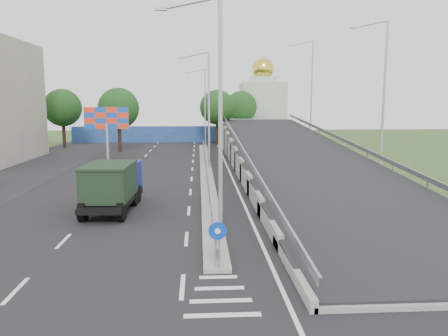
{
  "coord_description": "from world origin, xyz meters",
  "views": [
    {
      "loc": [
        -0.64,
        -12.52,
        6.01
      ],
      "look_at": [
        0.82,
        12.31,
        2.2
      ],
      "focal_mm": 35.0,
      "sensor_mm": 36.0,
      "label": 1
    }
  ],
  "objects": [
    {
      "name": "church",
      "position": [
        10.0,
        60.0,
        5.31
      ],
      "size": [
        7.0,
        7.0,
        13.8
      ],
      "color": "#B2CCAD",
      "rests_on": "ground"
    },
    {
      "name": "road_surface",
      "position": [
        -3.0,
        20.0,
        0.0
      ],
      "size": [
        26.0,
        90.0,
        0.04
      ],
      "primitive_type": "cube",
      "color": "black",
      "rests_on": "ground"
    },
    {
      "name": "dump_truck",
      "position": [
        -5.39,
        11.52,
        1.5
      ],
      "size": [
        2.58,
        6.23,
        2.71
      ],
      "rotation": [
        0.0,
        0.0,
        -0.05
      ],
      "color": "black",
      "rests_on": "ground"
    },
    {
      "name": "sign_bollard",
      "position": [
        0.0,
        2.17,
        1.03
      ],
      "size": [
        0.64,
        0.23,
        1.67
      ],
      "color": "black",
      "rests_on": "median"
    },
    {
      "name": "lamp_post_near",
      "position": [
        0.11,
        6.0,
        5.81
      ],
      "size": [
        2.74,
        0.18,
        10.08
      ],
      "color": "#B2B5B7",
      "rests_on": "median"
    },
    {
      "name": "lamp_post_mid",
      "position": [
        0.11,
        26.0,
        5.81
      ],
      "size": [
        2.74,
        0.18,
        10.08
      ],
      "color": "#B2B5B7",
      "rests_on": "median"
    },
    {
      "name": "tree_left_far",
      "position": [
        -18.0,
        45.0,
        5.18
      ],
      "size": [
        4.8,
        4.8,
        7.6
      ],
      "color": "black",
      "rests_on": "ground"
    },
    {
      "name": "billboard",
      "position": [
        -9.0,
        28.0,
        4.19
      ],
      "size": [
        4.0,
        0.24,
        5.5
      ],
      "color": "#B2B5B7",
      "rests_on": "ground"
    },
    {
      "name": "overpass_ramp",
      "position": [
        7.5,
        24.0,
        1.75
      ],
      "size": [
        10.0,
        50.0,
        3.5
      ],
      "color": "gray",
      "rests_on": "ground"
    },
    {
      "name": "tree_left_mid",
      "position": [
        -10.0,
        40.0,
        5.18
      ],
      "size": [
        4.8,
        4.8,
        7.6
      ],
      "color": "black",
      "rests_on": "ground"
    },
    {
      "name": "median_guardrail",
      "position": [
        0.0,
        24.0,
        0.75
      ],
      "size": [
        0.09,
        44.0,
        0.71
      ],
      "color": "gray",
      "rests_on": "median"
    },
    {
      "name": "median",
      "position": [
        0.0,
        24.0,
        0.1
      ],
      "size": [
        1.0,
        44.0,
        0.2
      ],
      "primitive_type": "cube",
      "color": "gray",
      "rests_on": "ground"
    },
    {
      "name": "tree_median_far",
      "position": [
        2.0,
        48.0,
        5.18
      ],
      "size": [
        4.8,
        4.8,
        7.6
      ],
      "color": "black",
      "rests_on": "ground"
    },
    {
      "name": "lamp_post_far",
      "position": [
        0.11,
        46.0,
        5.81
      ],
      "size": [
        2.74,
        0.18,
        10.08
      ],
      "color": "#B2B5B7",
      "rests_on": "median"
    },
    {
      "name": "ground",
      "position": [
        0.0,
        0.0,
        0.0
      ],
      "size": [
        160.0,
        160.0,
        0.0
      ],
      "primitive_type": "plane",
      "color": "#2D4C1E",
      "rests_on": "ground"
    },
    {
      "name": "blue_wall",
      "position": [
        -4.0,
        52.0,
        1.2
      ],
      "size": [
        30.0,
        0.5,
        2.4
      ],
      "primitive_type": "cube",
      "color": "navy",
      "rests_on": "ground"
    },
    {
      "name": "tree_ramp_far",
      "position": [
        6.0,
        55.0,
        5.18
      ],
      "size": [
        4.8,
        4.8,
        7.6
      ],
      "color": "black",
      "rests_on": "ground"
    }
  ]
}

